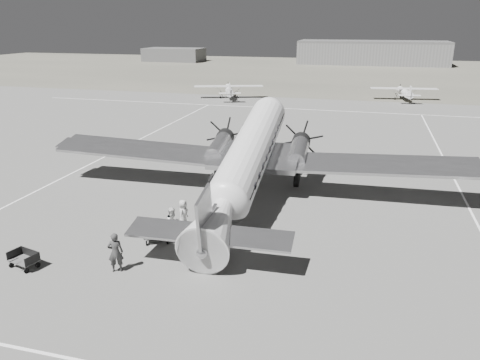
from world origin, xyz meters
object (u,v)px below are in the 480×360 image
passenger (183,214)px  light_plane_left (229,91)px  shed_secondary (174,55)px  dc3_airliner (248,160)px  ground_crew (116,252)px  baggage_cart_near (157,235)px  baggage_cart_far (24,260)px  light_plane_right (404,93)px  ramp_agent (173,224)px  hangar_main (372,53)px

passenger → light_plane_left: bearing=14.0°
shed_secondary → dc3_airliner: bearing=-64.9°
ground_crew → passenger: size_ratio=1.15×
baggage_cart_near → passenger: passenger is taller
baggage_cart_near → passenger: size_ratio=0.84×
baggage_cart_far → passenger: (5.96, 6.58, 0.47)m
dc3_airliner → passenger: (-2.62, -5.28, -2.05)m
dc3_airliner → baggage_cart_far: bearing=-128.0°
shed_secondary → ground_crew: (48.55, -122.79, -0.97)m
dc3_airliner → passenger: 6.24m
dc3_airliner → baggage_cart_near: 8.55m
shed_secondary → ground_crew: size_ratio=8.72×
light_plane_left → light_plane_right: size_ratio=1.08×
light_plane_right → baggage_cart_far: bearing=-117.7°
light_plane_right → dc3_airliner: bearing=-113.0°
ramp_agent → baggage_cart_near: bearing=141.7°
baggage_cart_far → ground_crew: bearing=25.2°
ramp_agent → passenger: size_ratio=1.11×
light_plane_right → baggage_cart_near: 58.86m
light_plane_left → light_plane_right: bearing=-6.9°
hangar_main → baggage_cart_near: bearing=-95.0°
ground_crew → hangar_main: bearing=-119.6°
shed_secondary → dc3_airliner: 123.52m
light_plane_left → baggage_cart_far: bearing=-102.6°
light_plane_right → ground_crew: light_plane_right is taller
dc3_airliner → ramp_agent: size_ratio=15.66×
dc3_airliner → baggage_cart_far: (-8.58, -11.86, -2.52)m
hangar_main → light_plane_right: bearing=-85.5°
light_plane_left → passenger: light_plane_left is taller
ground_crew → baggage_cart_near: bearing=-123.4°
shed_secondary → ramp_agent: shed_secondary is taller
baggage_cart_near → baggage_cart_far: (-5.23, -4.40, 0.00)m
dc3_airliner → light_plane_right: size_ratio=2.99×
hangar_main → shed_secondary: size_ratio=2.33×
baggage_cart_near → passenger: bearing=48.8°
baggage_cart_far → light_plane_right: bearing=84.9°
light_plane_right → baggage_cart_near: bearing=-114.3°
hangar_main → ground_crew: 128.32m
light_plane_right → baggage_cart_far: light_plane_right is taller
shed_secondary → baggage_cart_far: (43.87, -123.69, -1.58)m
light_plane_right → ramp_agent: 58.16m
baggage_cart_near → ground_crew: size_ratio=0.73×
light_plane_left → ground_crew: light_plane_left is taller
shed_secondary → ground_crew: bearing=-68.4°
light_plane_right → hangar_main: bearing=86.2°
light_plane_left → baggage_cart_far: 55.69m
dc3_airliner → ground_crew: size_ratio=14.99×
light_plane_left → baggage_cart_near: 52.15m
shed_secondary → light_plane_left: size_ratio=1.61×
light_plane_left → ramp_agent: bearing=-95.4°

